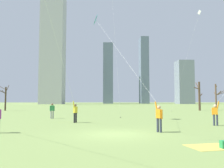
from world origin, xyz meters
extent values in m
plane|color=#7A934C|center=(0.00, 0.00, 0.00)|extent=(400.00, 400.00, 0.00)
cylinder|color=black|center=(-3.10, 7.02, 0.42)|extent=(0.14, 0.14, 0.85)
cylinder|color=black|center=(-3.23, 6.84, 0.42)|extent=(0.14, 0.14, 0.85)
cube|color=yellow|center=(-3.16, 6.93, 1.12)|extent=(0.36, 0.39, 0.54)
sphere|color=brown|center=(-3.16, 6.93, 1.51)|extent=(0.22, 0.22, 0.22)
cylinder|color=yellow|center=(-3.04, 7.10, 1.09)|extent=(0.09, 0.09, 0.55)
cylinder|color=yellow|center=(-3.29, 6.75, 1.59)|extent=(0.19, 0.22, 0.56)
cylinder|color=silver|center=(-4.48, 2.01, 7.95)|extent=(2.39, 9.49, 12.21)
cylinder|color=#33384C|center=(2.77, 0.63, 0.42)|extent=(0.14, 0.14, 0.85)
cylinder|color=#33384C|center=(2.63, 0.79, 0.42)|extent=(0.14, 0.14, 0.85)
cube|color=orange|center=(2.70, 0.71, 1.12)|extent=(0.37, 0.39, 0.54)
sphere|color=tan|center=(2.70, 0.71, 1.51)|extent=(0.22, 0.22, 0.22)
cylinder|color=orange|center=(2.83, 0.55, 1.09)|extent=(0.09, 0.09, 0.55)
cylinder|color=orange|center=(2.56, 0.87, 1.59)|extent=(0.20, 0.21, 0.56)
cube|color=teal|center=(-1.56, 9.74, 10.18)|extent=(0.38, 1.30, 1.24)
cylinder|color=black|center=(-1.56, 9.74, 10.18)|extent=(0.35, 0.17, 0.78)
cylinder|color=silver|center=(0.50, 5.31, 6.01)|extent=(4.13, 8.88, 8.34)
cylinder|color=purple|center=(-6.93, 0.91, 1.09)|extent=(0.09, 0.09, 0.55)
cylinder|color=#33384C|center=(7.81, 4.28, 0.42)|extent=(0.14, 0.14, 0.85)
cylinder|color=#33384C|center=(8.00, 4.17, 0.42)|extent=(0.14, 0.14, 0.85)
cube|color=orange|center=(7.90, 4.22, 1.12)|extent=(0.39, 0.34, 0.54)
sphere|color=beige|center=(7.90, 4.22, 1.51)|extent=(0.22, 0.22, 0.22)
cylinder|color=orange|center=(7.72, 4.33, 1.09)|extent=(0.09, 0.09, 0.55)
cylinder|color=orange|center=(8.08, 4.12, 1.59)|extent=(0.22, 0.18, 0.56)
cylinder|color=gray|center=(-6.29, 11.48, 0.42)|extent=(0.14, 0.14, 0.85)
cylinder|color=gray|center=(-6.08, 11.55, 0.42)|extent=(0.14, 0.14, 0.85)
cube|color=#338C4C|center=(-6.19, 11.52, 1.12)|extent=(0.39, 0.30, 0.54)
sphere|color=brown|center=(-6.19, 11.52, 1.51)|extent=(0.22, 0.22, 0.22)
cylinder|color=#338C4C|center=(-6.39, 11.45, 1.09)|extent=(0.09, 0.09, 0.55)
cylinder|color=#338C4C|center=(-5.99, 11.58, 1.09)|extent=(0.09, 0.09, 0.55)
cube|color=white|center=(14.48, 22.07, 15.97)|extent=(0.31, 0.71, 0.75)
cylinder|color=black|center=(14.48, 22.07, 15.97)|extent=(0.12, 0.09, 0.49)
cylinder|color=silver|center=(12.83, 24.63, 8.00)|extent=(3.31, 5.12, 15.93)
cylinder|color=#3F3833|center=(11.19, 27.18, 0.04)|extent=(0.10, 0.10, 0.08)
cylinder|color=silver|center=(0.59, 15.39, 11.12)|extent=(1.16, 5.45, 22.17)
cylinder|color=#3F3833|center=(1.17, 12.67, 0.04)|extent=(0.10, 0.10, 0.08)
cube|color=#D8BF4C|center=(3.76, -3.75, 0.01)|extent=(2.04, 1.73, 0.01)
cylinder|color=#4C3828|center=(17.44, 30.04, 2.73)|extent=(0.39, 0.39, 5.47)
cylinder|color=#4C3828|center=(17.43, 30.79, 4.69)|extent=(0.17, 1.61, 1.58)
cylinder|color=#4C3828|center=(16.95, 30.03, 4.25)|extent=(1.03, 0.20, 0.43)
cylinder|color=#4C3828|center=(17.87, 30.42, 2.93)|extent=(1.03, 0.95, 0.67)
cylinder|color=#423326|center=(-19.20, 30.73, 2.22)|extent=(0.29, 0.29, 4.45)
cylinder|color=#423326|center=(-19.63, 30.84, 3.48)|extent=(0.93, 0.34, 0.84)
cylinder|color=#423326|center=(-19.25, 31.50, 4.17)|extent=(0.22, 1.63, 1.46)
cylinder|color=#423326|center=(-19.84, 30.90, 4.25)|extent=(1.33, 0.44, 0.69)
cylinder|color=#423326|center=(-19.64, 29.98, 3.56)|extent=(1.00, 1.60, 0.73)
cylinder|color=brown|center=(22.06, 32.92, 2.64)|extent=(0.31, 0.31, 5.28)
cylinder|color=brown|center=(22.79, 32.45, 3.27)|extent=(1.56, 1.06, 0.70)
cylinder|color=brown|center=(21.95, 32.42, 4.61)|extent=(0.33, 1.07, 0.51)
cylinder|color=brown|center=(23.02, 33.11, 3.43)|extent=(1.98, 0.50, 1.10)
cylinder|color=brown|center=(22.47, 32.59, 3.37)|extent=(0.98, 0.84, 1.05)
cylinder|color=brown|center=(22.13, 33.47, 3.30)|extent=(0.25, 1.16, 0.81)
cube|color=slate|center=(24.13, 129.67, 20.64)|extent=(5.03, 9.41, 41.29)
cube|color=slate|center=(1.62, 129.74, 18.82)|extent=(6.11, 6.01, 37.65)
cube|color=#B2B2B7|center=(-27.63, 107.40, 28.62)|extent=(11.62, 11.07, 57.24)
cube|color=gray|center=(43.13, 111.35, 11.76)|extent=(8.28, 9.13, 23.53)
camera|label=1|loc=(-0.65, -13.37, 1.94)|focal=37.07mm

